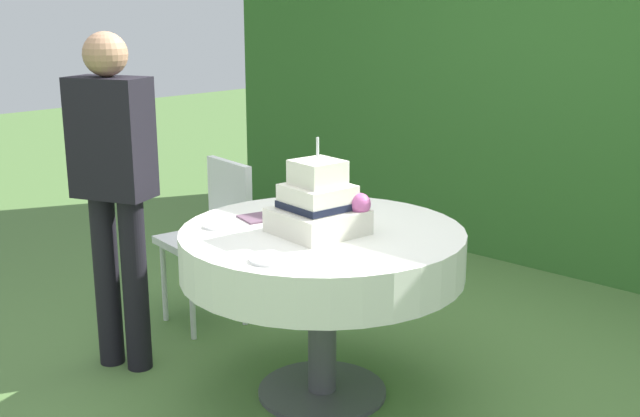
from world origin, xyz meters
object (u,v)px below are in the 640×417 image
at_px(wedding_cake, 319,206).
at_px(garden_chair, 215,226).
at_px(napkin_stack, 259,218).
at_px(serving_plate_far, 217,226).
at_px(cake_table, 322,254).
at_px(standing_person, 114,180).
at_px(serving_plate_near, 269,260).

relative_size(wedding_cake, garden_chair, 0.46).
relative_size(wedding_cake, napkin_stack, 2.63).
xyz_separation_m(wedding_cake, napkin_stack, (-0.35, -0.02, -0.11)).
height_order(serving_plate_far, napkin_stack, serving_plate_far).
relative_size(cake_table, garden_chair, 1.39).
distance_m(garden_chair, standing_person, 0.79).
height_order(serving_plate_near, garden_chair, garden_chair).
bearing_deg(serving_plate_far, wedding_cake, 32.40).
xyz_separation_m(wedding_cake, garden_chair, (-1.04, 0.28, -0.35)).
xyz_separation_m(serving_plate_near, standing_person, (-1.04, 0.01, 0.15)).
relative_size(cake_table, standing_person, 0.77).
xyz_separation_m(serving_plate_far, standing_person, (-0.54, -0.15, 0.15)).
bearing_deg(standing_person, wedding_cake, 23.09).
bearing_deg(garden_chair, serving_plate_far, -38.78).
bearing_deg(cake_table, wedding_cake, -62.90).
height_order(napkin_stack, standing_person, standing_person).
bearing_deg(serving_plate_far, standing_person, -164.39).
bearing_deg(garden_chair, cake_table, -13.25).
xyz_separation_m(cake_table, garden_chair, (-1.02, 0.24, -0.12)).
height_order(wedding_cake, napkin_stack, wedding_cake).
bearing_deg(serving_plate_near, napkin_stack, 140.53).
distance_m(serving_plate_far, garden_chair, 0.88).
relative_size(wedding_cake, standing_person, 0.26).
distance_m(serving_plate_near, serving_plate_far, 0.52).
distance_m(napkin_stack, garden_chair, 0.79).
relative_size(garden_chair, standing_person, 0.56).
bearing_deg(garden_chair, serving_plate_near, -30.87).
height_order(cake_table, wedding_cake, wedding_cake).
distance_m(serving_plate_far, napkin_stack, 0.23).
xyz_separation_m(wedding_cake, standing_person, (-0.92, -0.39, 0.04)).
bearing_deg(wedding_cake, cake_table, 117.10).
bearing_deg(cake_table, serving_plate_far, -141.29).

